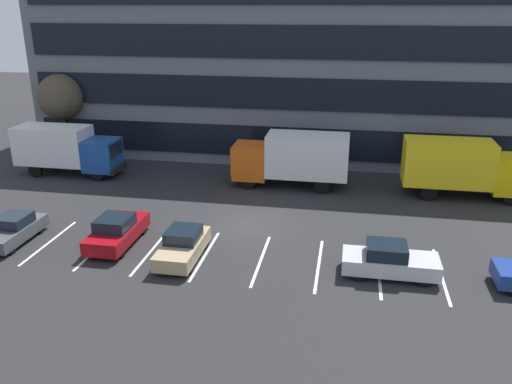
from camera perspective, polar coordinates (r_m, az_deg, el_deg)
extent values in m
plane|color=#262628|center=(29.41, -0.81, -3.63)|extent=(120.00, 120.00, 0.00)
cube|color=slate|center=(44.98, 3.70, 14.07)|extent=(39.31, 13.56, 14.40)
cube|color=black|center=(39.20, 2.33, 5.47)|extent=(37.73, 0.16, 2.30)
cube|color=black|center=(38.46, 2.41, 10.67)|extent=(37.73, 0.16, 2.30)
cube|color=black|center=(38.05, 2.49, 16.03)|extent=(37.73, 0.16, 2.30)
cube|color=silver|center=(29.43, -21.59, -5.10)|extent=(0.14, 5.40, 0.01)
cube|color=silver|center=(28.10, -16.69, -5.69)|extent=(0.14, 5.40, 0.01)
cube|color=silver|center=(27.00, -11.34, -6.29)|extent=(0.14, 5.40, 0.01)
cube|color=silver|center=(26.15, -5.57, -6.87)|extent=(0.14, 5.40, 0.01)
cube|color=silver|center=(25.58, 0.53, -7.41)|extent=(0.14, 5.40, 0.01)
cube|color=silver|center=(25.31, 6.85, -7.88)|extent=(0.14, 5.40, 0.01)
cube|color=silver|center=(25.35, 13.24, -8.26)|extent=(0.14, 5.40, 0.01)
cube|color=silver|center=(25.69, 19.54, -8.53)|extent=(0.14, 5.40, 0.01)
cube|color=#D85914|center=(35.58, -0.56, 3.44)|extent=(2.28, 2.48, 2.28)
cube|color=black|center=(35.67, -2.33, 4.23)|extent=(0.06, 2.09, 1.00)
cube|color=white|center=(34.93, 5.63, 3.99)|extent=(5.38, 2.59, 2.79)
cube|color=black|center=(36.10, -2.41, 2.03)|extent=(0.21, 2.48, 0.41)
cylinder|color=black|center=(34.92, -0.89, 1.16)|extent=(1.04, 0.31, 1.04)
cylinder|color=black|center=(36.91, -0.24, 2.20)|extent=(1.04, 0.31, 1.04)
cylinder|color=black|center=(34.36, 7.17, 0.67)|extent=(1.04, 0.31, 1.04)
cylinder|color=black|center=(36.38, 7.38, 1.76)|extent=(1.04, 0.31, 1.04)
cube|color=yellow|center=(36.35, 26.01, 1.75)|extent=(2.29, 2.50, 2.29)
cube|color=yellow|center=(35.31, 20.13, 3.06)|extent=(5.42, 2.61, 2.81)
cylinder|color=black|center=(37.67, 25.35, 0.59)|extent=(1.04, 0.31, 1.04)
cylinder|color=black|center=(35.71, 26.15, -0.53)|extent=(1.04, 0.31, 1.04)
cylinder|color=black|center=(36.65, 17.90, 1.08)|extent=(1.04, 0.31, 1.04)
cylinder|color=black|center=(34.64, 18.31, -0.04)|extent=(1.04, 0.31, 1.04)
cube|color=#194799|center=(38.79, -16.41, 3.92)|extent=(2.19, 2.39, 2.19)
cube|color=black|center=(38.21, -15.03, 4.50)|extent=(0.06, 2.01, 0.97)
cube|color=white|center=(40.43, -21.19, 4.81)|extent=(5.18, 2.49, 2.69)
cube|color=black|center=(38.56, -14.75, 2.51)|extent=(0.20, 2.39, 0.40)
cylinder|color=black|center=(39.97, -15.62, 2.81)|extent=(1.00, 0.30, 1.00)
cylinder|color=black|center=(38.22, -16.92, 1.91)|extent=(1.00, 0.30, 1.00)
cylinder|color=black|center=(42.22, -21.43, 3.06)|extent=(1.00, 0.30, 1.00)
cylinder|color=black|center=(40.57, -22.89, 2.21)|extent=(1.00, 0.30, 1.00)
cube|color=tan|center=(25.70, -8.00, -6.07)|extent=(1.73, 4.13, 0.67)
cube|color=black|center=(25.62, -7.92, -4.62)|extent=(1.52, 1.73, 0.58)
cylinder|color=black|center=(24.50, -7.24, -8.14)|extent=(0.21, 0.58, 0.58)
cylinder|color=black|center=(24.96, -10.56, -7.78)|extent=(0.21, 0.58, 0.58)
cylinder|color=black|center=(26.75, -5.57, -5.54)|extent=(0.21, 0.58, 0.58)
cylinder|color=black|center=(27.17, -8.62, -5.26)|extent=(0.21, 0.58, 0.58)
cube|color=silver|center=(24.75, 14.42, -7.55)|extent=(4.32, 1.81, 0.70)
cube|color=black|center=(24.45, 14.04, -6.16)|extent=(1.81, 1.59, 0.60)
cylinder|color=black|center=(25.73, 17.35, -7.47)|extent=(0.60, 0.22, 0.60)
cylinder|color=black|center=(24.36, 17.74, -9.15)|extent=(0.60, 0.22, 0.60)
cylinder|color=black|center=(25.50, 11.15, -7.16)|extent=(0.60, 0.22, 0.60)
cylinder|color=black|center=(24.11, 11.16, -8.84)|extent=(0.60, 0.22, 0.60)
cube|color=#474C51|center=(29.98, -24.92, -4.00)|extent=(1.65, 3.94, 0.64)
cube|color=black|center=(29.91, -24.88, -2.80)|extent=(1.45, 1.66, 0.55)
cylinder|color=black|center=(28.76, -25.07, -5.60)|extent=(0.20, 0.55, 0.55)
cylinder|color=black|center=(30.64, -22.45, -3.67)|extent=(0.20, 0.55, 0.55)
cylinder|color=black|center=(31.42, -24.65, -3.42)|extent=(0.20, 0.55, 0.55)
cube|color=maroon|center=(27.90, -14.85, -4.33)|extent=(1.84, 4.40, 0.72)
cube|color=black|center=(27.46, -15.16, -3.25)|extent=(1.62, 1.85, 0.61)
cylinder|color=black|center=(29.50, -15.08, -3.63)|extent=(0.22, 0.61, 0.61)
cylinder|color=black|center=(28.88, -12.20, -3.90)|extent=(0.22, 0.61, 0.61)
cylinder|color=black|center=(27.23, -17.54, -5.92)|extent=(0.22, 0.61, 0.61)
cylinder|color=black|center=(26.55, -14.47, -6.28)|extent=(0.22, 0.61, 0.61)
cylinder|color=black|center=(26.42, 25.71, -7.90)|extent=(0.60, 0.22, 0.60)
cylinder|color=#473323|center=(44.56, -20.04, 5.72)|extent=(0.28, 0.28, 3.48)
sphere|color=#4C4233|center=(43.97, -20.52, 9.67)|extent=(3.54, 3.54, 3.54)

